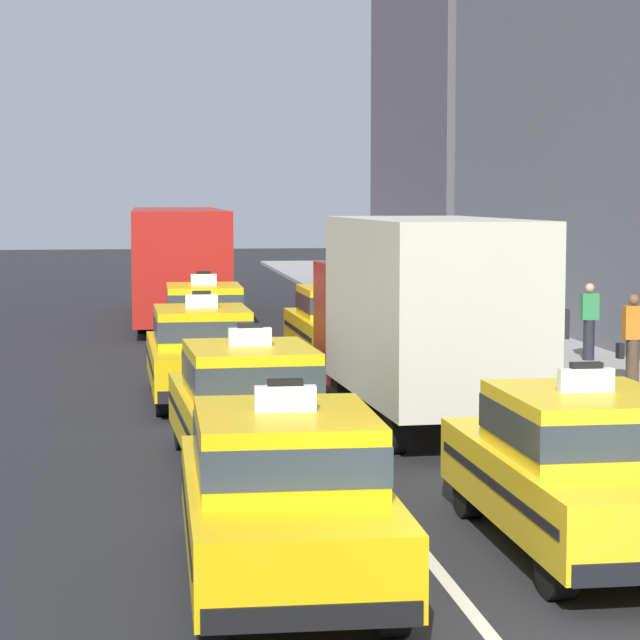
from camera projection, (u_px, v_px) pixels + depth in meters
The scene contains 14 objects.
lane_stripe_left_right at pixel (266, 356), 29.71m from camera, with size 0.14×80.00×0.01m, color silver.
sidewalk_curb at pixel (579, 379), 25.54m from camera, with size 4.00×90.00×0.15m, color #9E9993.
taxi_left_nearest at pixel (284, 494), 12.18m from camera, with size 1.88×4.58×1.96m.
taxi_left_second at pixel (249, 404), 17.39m from camera, with size 2.01×4.63×1.96m.
taxi_left_third at pixel (202, 352), 23.18m from camera, with size 1.90×4.59×1.96m.
taxi_left_fourth at pixel (204, 320), 29.07m from camera, with size 1.86×4.57×1.96m.
bus_left_fifth at pixel (177, 258), 37.97m from camera, with size 2.59×11.22×3.22m.
sedan_left_sixth at pixel (170, 273), 47.29m from camera, with size 2.00×4.39×1.58m.
taxi_right_nearest at pixel (581, 467), 13.38m from camera, with size 1.85×4.57×1.96m.
box_truck_right_second at pixel (419, 312), 20.91m from camera, with size 2.53×7.05×3.27m.
taxi_right_third at pixel (339, 323), 28.44m from camera, with size 1.90×4.59×1.96m.
pedestrian_near_crosswalk at pixel (589, 321), 27.80m from camera, with size 0.36×0.24×1.63m.
pedestrian_by_storefront at pixel (632, 340), 24.16m from camera, with size 0.47×0.24×1.67m.
pedestrian_far_corner at pixel (558, 341), 24.19m from camera, with size 0.36×0.24×1.60m.
Camera 1 is at (-2.85, -9.39, 3.63)m, focal length 74.13 mm.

